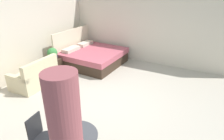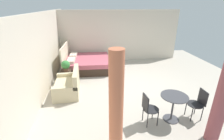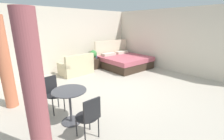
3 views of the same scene
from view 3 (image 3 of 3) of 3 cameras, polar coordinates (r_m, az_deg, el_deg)
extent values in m
cube|color=#B2A899|center=(5.23, 3.89, -6.89)|extent=(9.36, 9.46, 0.02)
cube|color=beige|center=(7.45, -14.36, 10.47)|extent=(9.36, 0.12, 2.71)
cube|color=beige|center=(7.48, 21.59, 9.86)|extent=(0.12, 6.46, 2.71)
cube|color=#38281E|center=(7.68, 4.65, 2.18)|extent=(2.06, 2.04, 0.36)
cube|color=#B25160|center=(7.61, 4.69, 4.20)|extent=(2.10, 2.09, 0.19)
cube|color=beige|center=(8.32, -0.22, 6.44)|extent=(2.05, 0.14, 1.24)
cube|color=beige|center=(7.81, -1.23, 5.74)|extent=(0.73, 0.35, 0.12)
cube|color=beige|center=(8.38, 3.46, 6.43)|extent=(0.73, 0.35, 0.12)
cube|color=beige|center=(6.86, -12.89, 0.30)|extent=(1.31, 0.85, 0.41)
cube|color=beige|center=(6.47, -11.58, 3.42)|extent=(1.29, 0.17, 0.47)
cube|color=beige|center=(7.09, -9.04, 3.25)|extent=(0.16, 0.82, 0.12)
cube|color=beige|center=(6.53, -17.35, 1.57)|extent=(0.16, 0.82, 0.12)
cube|color=#38281E|center=(7.55, -6.21, 2.29)|extent=(0.51, 0.41, 0.46)
cylinder|color=brown|center=(7.41, -6.79, 4.27)|extent=(0.19, 0.19, 0.11)
sphere|color=#387F3D|center=(7.37, -6.84, 5.80)|extent=(0.34, 0.34, 0.34)
cylinder|color=slate|center=(7.59, -5.76, 4.79)|extent=(0.10, 0.10, 0.16)
cylinder|color=#3F3F44|center=(3.72, -14.40, -17.54)|extent=(0.42, 0.42, 0.02)
cylinder|color=#3F3F44|center=(3.53, -14.81, -12.78)|extent=(0.05, 0.05, 0.72)
cylinder|color=#3F3F44|center=(3.37, -15.27, -7.25)|extent=(0.70, 0.70, 0.02)
cylinder|color=black|center=(3.93, -20.53, -12.67)|extent=(0.02, 0.02, 0.43)
cylinder|color=black|center=(4.04, -16.92, -11.43)|extent=(0.02, 0.02, 0.43)
cylinder|color=black|center=(4.16, -22.42, -11.20)|extent=(0.02, 0.02, 0.43)
cylinder|color=black|center=(4.27, -18.96, -10.09)|extent=(0.02, 0.02, 0.43)
cylinder|color=black|center=(4.00, -20.02, -8.48)|extent=(0.45, 0.45, 0.02)
cube|color=black|center=(4.06, -21.49, -4.91)|extent=(0.33, 0.06, 0.42)
cylinder|color=black|center=(3.31, -8.13, -17.61)|extent=(0.02, 0.02, 0.42)
cylinder|color=black|center=(3.19, -12.79, -19.36)|extent=(0.02, 0.02, 0.42)
cylinder|color=black|center=(3.11, -4.88, -19.99)|extent=(0.02, 0.02, 0.42)
cylinder|color=black|center=(2.98, -9.77, -22.04)|extent=(0.02, 0.02, 0.42)
cylinder|color=black|center=(3.02, -9.08, -16.31)|extent=(0.42, 0.42, 0.02)
cube|color=black|center=(2.78, -7.20, -14.22)|extent=(0.34, 0.03, 0.40)
cylinder|color=#994C51|center=(2.45, -26.20, -7.50)|extent=(0.29, 0.29, 2.26)
cylinder|color=#D1704C|center=(4.59, -34.36, 1.86)|extent=(0.28, 0.28, 2.26)
camera|label=1|loc=(1.55, -74.44, 38.69)|focal=31.42mm
camera|label=2|loc=(5.36, -68.30, 16.05)|focal=25.99mm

